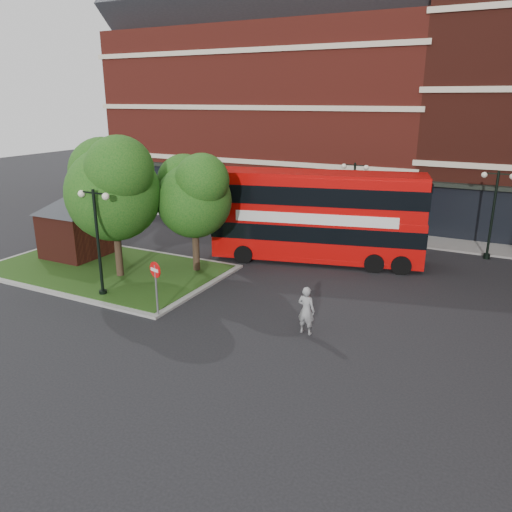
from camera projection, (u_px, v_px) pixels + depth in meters
The scene contains 15 objects.
ground at pixel (201, 321), 20.59m from camera, with size 120.00×120.00×0.00m, color black.
pavement_far at pixel (331, 230), 34.59m from camera, with size 44.00×3.00×0.12m, color slate.
terrace_far_left at pixel (274, 120), 42.32m from camera, with size 26.00×12.00×14.00m, color maroon.
traffic_island at pixel (105, 269), 26.59m from camera, with size 12.60×7.60×0.15m.
kiosk at pixel (74, 218), 28.05m from camera, with size 6.51×6.51×3.60m.
tree_island_west at pixel (112, 184), 24.19m from camera, with size 5.40×4.71×7.21m.
tree_island_east at pixel (193, 192), 25.16m from camera, with size 4.46×3.90×6.29m.
lamp_island at pixel (98, 238), 22.29m from camera, with size 1.72×0.36×5.00m.
lamp_far_left at pixel (353, 198), 31.19m from camera, with size 1.72×0.36×5.00m.
lamp_far_right at pixel (493, 210), 27.72m from camera, with size 1.72×0.36×5.00m.
bus at pixel (318, 211), 27.38m from camera, with size 11.75×5.28×4.38m.
woman at pixel (306, 310), 19.23m from camera, with size 0.71×0.46×1.93m, color gray.
car_silver at pixel (277, 222), 34.10m from camera, with size 1.69×4.20×1.43m, color silver.
car_white at pixel (367, 232), 31.38m from camera, with size 1.60×4.60×1.51m, color white.
no_entry_sign at pixel (156, 278), 20.42m from camera, with size 0.66×0.25×2.44m.
Camera 1 is at (10.59, -15.73, 8.78)m, focal length 35.00 mm.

